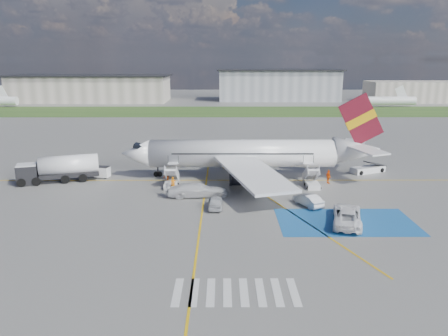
{
  "coord_description": "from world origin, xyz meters",
  "views": [
    {
      "loc": [
        -2.72,
        -46.35,
        16.3
      ],
      "look_at": [
        -2.58,
        5.04,
        3.5
      ],
      "focal_mm": 35.0,
      "sensor_mm": 36.0,
      "label": 1
    }
  ],
  "objects_px": {
    "car_silver_a": "(215,202)",
    "fuel_tanker": "(59,171)",
    "airliner": "(253,153)",
    "van_white_a": "(347,212)",
    "gpu_cart": "(102,173)",
    "belt_loader": "(368,170)",
    "van_white_b": "(197,188)",
    "car_silver_b": "(308,200)"
  },
  "relations": [
    {
      "from": "car_silver_a",
      "to": "fuel_tanker",
      "type": "bearing_deg",
      "value": -26.96
    },
    {
      "from": "airliner",
      "to": "fuel_tanker",
      "type": "xyz_separation_m",
      "value": [
        -26.64,
        -2.5,
        -1.89
      ]
    },
    {
      "from": "car_silver_a",
      "to": "van_white_a",
      "type": "distance_m",
      "value": 14.36
    },
    {
      "from": "airliner",
      "to": "gpu_cart",
      "type": "relative_size",
      "value": 16.5
    },
    {
      "from": "belt_loader",
      "to": "car_silver_a",
      "type": "height_order",
      "value": "belt_loader"
    },
    {
      "from": "belt_loader",
      "to": "gpu_cart",
      "type": "bearing_deg",
      "value": 160.04
    },
    {
      "from": "fuel_tanker",
      "to": "van_white_a",
      "type": "xyz_separation_m",
      "value": [
        35.16,
        -15.7,
        -0.4
      ]
    },
    {
      "from": "van_white_a",
      "to": "van_white_b",
      "type": "height_order",
      "value": "van_white_a"
    },
    {
      "from": "belt_loader",
      "to": "car_silver_a",
      "type": "xyz_separation_m",
      "value": [
        -22.41,
        -15.95,
        0.27
      ]
    },
    {
      "from": "airliner",
      "to": "belt_loader",
      "type": "xyz_separation_m",
      "value": [
        17.35,
        2.36,
        -2.97
      ]
    },
    {
      "from": "car_silver_a",
      "to": "gpu_cart",
      "type": "bearing_deg",
      "value": -38.42
    },
    {
      "from": "car_silver_a",
      "to": "van_white_a",
      "type": "xyz_separation_m",
      "value": [
        13.59,
        -4.61,
        0.42
      ]
    },
    {
      "from": "car_silver_a",
      "to": "airliner",
      "type": "bearing_deg",
      "value": -110.19
    },
    {
      "from": "airliner",
      "to": "fuel_tanker",
      "type": "relative_size",
      "value": 3.4
    },
    {
      "from": "car_silver_a",
      "to": "belt_loader",
      "type": "bearing_deg",
      "value": -144.31
    },
    {
      "from": "airliner",
      "to": "van_white_b",
      "type": "height_order",
      "value": "airliner"
    },
    {
      "from": "gpu_cart",
      "to": "belt_loader",
      "type": "height_order",
      "value": "belt_loader"
    },
    {
      "from": "van_white_a",
      "to": "van_white_b",
      "type": "xyz_separation_m",
      "value": [
        -15.89,
        8.86,
        -0.02
      ]
    },
    {
      "from": "belt_loader",
      "to": "van_white_b",
      "type": "height_order",
      "value": "van_white_b"
    },
    {
      "from": "gpu_cart",
      "to": "car_silver_a",
      "type": "distance_m",
      "value": 20.78
    },
    {
      "from": "van_white_a",
      "to": "car_silver_a",
      "type": "bearing_deg",
      "value": -4.21
    },
    {
      "from": "fuel_tanker",
      "to": "van_white_b",
      "type": "distance_m",
      "value": 20.45
    },
    {
      "from": "airliner",
      "to": "fuel_tanker",
      "type": "bearing_deg",
      "value": -174.65
    },
    {
      "from": "gpu_cart",
      "to": "airliner",
      "type": "bearing_deg",
      "value": 15.08
    },
    {
      "from": "fuel_tanker",
      "to": "gpu_cart",
      "type": "xyz_separation_m",
      "value": [
        5.35,
        1.89,
        -0.76
      ]
    },
    {
      "from": "belt_loader",
      "to": "car_silver_b",
      "type": "xyz_separation_m",
      "value": [
        -11.81,
        -15.19,
        0.28
      ]
    },
    {
      "from": "car_silver_a",
      "to": "car_silver_b",
      "type": "relative_size",
      "value": 0.95
    },
    {
      "from": "gpu_cart",
      "to": "car_silver_b",
      "type": "relative_size",
      "value": 0.52
    },
    {
      "from": "car_silver_a",
      "to": "car_silver_b",
      "type": "xyz_separation_m",
      "value": [
        10.6,
        0.76,
        0.01
      ]
    },
    {
      "from": "van_white_b",
      "to": "belt_loader",
      "type": "bearing_deg",
      "value": -69.52
    },
    {
      "from": "fuel_tanker",
      "to": "gpu_cart",
      "type": "bearing_deg",
      "value": 1.61
    },
    {
      "from": "car_silver_b",
      "to": "van_white_b",
      "type": "height_order",
      "value": "van_white_b"
    },
    {
      "from": "gpu_cart",
      "to": "car_silver_a",
      "type": "relative_size",
      "value": 0.55
    },
    {
      "from": "airliner",
      "to": "car_silver_b",
      "type": "bearing_deg",
      "value": -66.67
    },
    {
      "from": "car_silver_b",
      "to": "van_white_a",
      "type": "xyz_separation_m",
      "value": [
        2.99,
        -5.36,
        0.41
      ]
    },
    {
      "from": "belt_loader",
      "to": "van_white_a",
      "type": "xyz_separation_m",
      "value": [
        -8.82,
        -20.56,
        0.69
      ]
    },
    {
      "from": "car_silver_a",
      "to": "van_white_a",
      "type": "height_order",
      "value": "van_white_a"
    },
    {
      "from": "fuel_tanker",
      "to": "car_silver_b",
      "type": "distance_m",
      "value": 33.81
    },
    {
      "from": "airliner",
      "to": "van_white_a",
      "type": "height_order",
      "value": "airliner"
    },
    {
      "from": "car_silver_a",
      "to": "car_silver_b",
      "type": "distance_m",
      "value": 10.63
    },
    {
      "from": "gpu_cart",
      "to": "belt_loader",
      "type": "bearing_deg",
      "value": 17.84
    },
    {
      "from": "airliner",
      "to": "car_silver_a",
      "type": "xyz_separation_m",
      "value": [
        -5.07,
        -13.59,
        -2.7
      ]
    }
  ]
}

